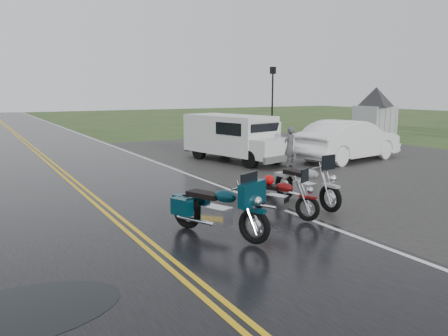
# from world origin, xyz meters

# --- Properties ---
(ground) EXTENTS (120.00, 120.00, 0.00)m
(ground) POSITION_xyz_m (0.00, 0.00, 0.00)
(ground) COLOR #2D471E
(ground) RESTS_ON ground
(road) EXTENTS (8.00, 100.00, 0.04)m
(road) POSITION_xyz_m (0.00, 10.00, 0.02)
(road) COLOR black
(road) RESTS_ON ground
(parking_pad) EXTENTS (14.00, 24.00, 0.03)m
(parking_pad) POSITION_xyz_m (11.00, 5.00, 0.01)
(parking_pad) COLOR black
(parking_pad) RESTS_ON ground
(visitor_center) EXTENTS (16.00, 10.00, 4.80)m
(visitor_center) POSITION_xyz_m (20.00, 12.00, 2.40)
(visitor_center) COLOR #A8AAAD
(visitor_center) RESTS_ON ground
(motorcycle_red) EXTENTS (1.48, 2.11, 1.17)m
(motorcycle_red) POSITION_xyz_m (3.63, -0.29, 0.59)
(motorcycle_red) COLOR #600B0C
(motorcycle_red) RESTS_ON ground
(motorcycle_teal) EXTENTS (1.69, 2.50, 1.39)m
(motorcycle_teal) POSITION_xyz_m (1.75, -0.93, 0.69)
(motorcycle_teal) COLOR #052C39
(motorcycle_teal) RESTS_ON ground
(motorcycle_silver) EXTENTS (0.93, 2.34, 1.37)m
(motorcycle_silver) POSITION_xyz_m (4.58, -0.02, 0.68)
(motorcycle_silver) COLOR #A3A7AB
(motorcycle_silver) RESTS_ON ground
(van_white) EXTENTS (2.93, 5.36, 1.99)m
(van_white) POSITION_xyz_m (6.42, 6.18, 1.00)
(van_white) COLOR silver
(van_white) RESTS_ON ground
(person_at_van) EXTENTS (0.64, 0.48, 1.58)m
(person_at_van) POSITION_xyz_m (7.87, 5.64, 0.79)
(person_at_van) COLOR #45464A
(person_at_van) RESTS_ON ground
(sedan_white) EXTENTS (5.40, 2.52, 1.71)m
(sedan_white) POSITION_xyz_m (11.13, 5.69, 0.86)
(sedan_white) COLOR white
(sedan_white) RESTS_ON ground
(lamp_post_far_right) EXTENTS (0.38, 0.38, 4.46)m
(lamp_post_far_right) POSITION_xyz_m (13.59, 14.47, 2.23)
(lamp_post_far_right) COLOR black
(lamp_post_far_right) RESTS_ON ground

